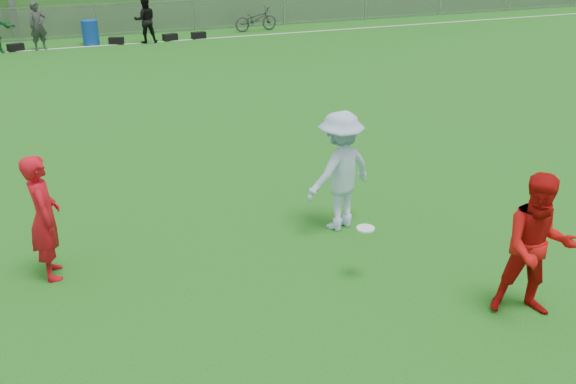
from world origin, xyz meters
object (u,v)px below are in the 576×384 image
player_red_center (537,247)px  bicycle (256,19)px  frisbee (366,228)px  recycling_bin (90,32)px  player_red_left (44,217)px  player_blue (340,171)px

player_red_center → bicycle: bearing=107.4°
frisbee → recycling_bin: recycling_bin is taller
frisbee → player_red_center: bearing=-43.7°
player_red_center → frisbee: bearing=162.4°
recycling_bin → bicycle: bearing=5.1°
player_red_left → bicycle: (8.77, 17.61, -0.40)m
player_red_center → bicycle: 20.95m
player_blue → bicycle: bearing=-123.3°
player_blue → frisbee: bearing=58.5°
player_red_left → player_blue: (4.35, -0.06, 0.07)m
recycling_bin → frisbee: bearing=-84.0°
player_red_left → recycling_bin: player_red_left is taller
player_red_left → player_red_center: bearing=-121.5°
player_blue → recycling_bin: 17.23m
player_red_left → recycling_bin: bearing=-9.4°
frisbee → bicycle: bicycle is taller
player_blue → frisbee: 1.59m
player_red_center → player_blue: player_blue is taller
player_red_center → player_red_left: bearing=177.1°
player_red_left → player_red_center: size_ratio=0.95×
player_red_center → bicycle: size_ratio=1.01×
player_red_left → frisbee: player_red_left is taller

